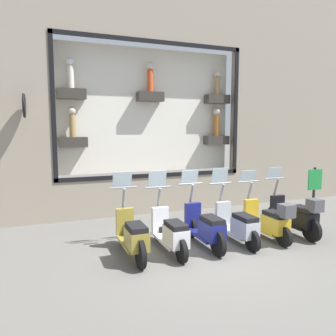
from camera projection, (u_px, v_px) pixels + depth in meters
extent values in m
plane|color=#66635E|center=(207.00, 253.00, 6.76)|extent=(120.00, 120.00, 0.00)
cube|color=gray|center=(152.00, 194.00, 10.03)|extent=(0.40, 5.68, 1.10)
cube|color=black|center=(154.00, 41.00, 9.31)|extent=(0.04, 5.68, 0.12)
cube|color=black|center=(154.00, 175.00, 9.76)|extent=(0.04, 5.68, 0.12)
cube|color=black|center=(236.00, 112.00, 10.53)|extent=(0.04, 0.12, 3.97)
cube|color=black|center=(53.00, 108.00, 8.55)|extent=(0.04, 0.12, 3.97)
cube|color=white|center=(148.00, 111.00, 10.05)|extent=(0.04, 5.44, 3.73)
cube|color=#38332D|center=(217.00, 99.00, 10.61)|extent=(0.36, 0.78, 0.28)
cylinder|color=#9E7F4C|center=(217.00, 86.00, 10.56)|extent=(0.16, 0.16, 0.56)
sphere|color=beige|center=(218.00, 74.00, 10.52)|extent=(0.20, 0.20, 0.20)
cube|color=#38332D|center=(150.00, 97.00, 9.80)|extent=(0.36, 0.78, 0.28)
cylinder|color=#CC4C23|center=(150.00, 81.00, 9.75)|extent=(0.18, 0.18, 0.64)
sphere|color=beige|center=(150.00, 66.00, 9.70)|extent=(0.23, 0.23, 0.23)
cube|color=#38332D|center=(71.00, 94.00, 8.99)|extent=(0.36, 0.78, 0.28)
cylinder|color=silver|center=(71.00, 77.00, 8.94)|extent=(0.17, 0.17, 0.61)
sphere|color=white|center=(70.00, 62.00, 8.89)|extent=(0.22, 0.22, 0.22)
cube|color=#38332D|center=(216.00, 140.00, 10.77)|extent=(0.36, 0.78, 0.28)
cylinder|color=#B26B2D|center=(217.00, 126.00, 10.71)|extent=(0.19, 0.19, 0.67)
sphere|color=beige|center=(217.00, 112.00, 10.66)|extent=(0.24, 0.24, 0.24)
cube|color=#38332D|center=(73.00, 142.00, 9.15)|extent=(0.36, 0.78, 0.28)
cylinder|color=#9E7F4C|center=(72.00, 126.00, 9.09)|extent=(0.17, 0.17, 0.61)
sphere|color=beige|center=(72.00, 111.00, 9.05)|extent=(0.22, 0.22, 0.22)
cylinder|color=black|center=(24.00, 106.00, 8.15)|extent=(0.35, 0.05, 0.05)
torus|color=black|center=(24.00, 106.00, 7.99)|extent=(0.60, 0.06, 0.60)
cylinder|color=white|center=(24.00, 106.00, 7.99)|extent=(0.50, 0.03, 0.50)
cylinder|color=black|center=(274.00, 216.00, 8.56)|extent=(0.53, 0.09, 0.53)
cylinder|color=black|center=(312.00, 230.00, 7.38)|extent=(0.53, 0.09, 0.53)
cube|color=black|center=(292.00, 223.00, 7.98)|extent=(1.02, 0.38, 0.06)
cube|color=black|center=(303.00, 219.00, 7.60)|extent=(0.61, 0.35, 0.36)
cube|color=black|center=(304.00, 209.00, 7.58)|extent=(0.58, 0.31, 0.10)
cube|color=black|center=(277.00, 206.00, 8.44)|extent=(0.12, 0.37, 0.56)
cylinder|color=gray|center=(276.00, 187.00, 8.45)|extent=(0.20, 0.06, 0.45)
cylinder|color=gray|center=(275.00, 178.00, 8.49)|extent=(0.04, 0.61, 0.04)
cube|color=silver|center=(274.00, 173.00, 8.51)|extent=(0.07, 0.42, 0.28)
cube|color=#4C4C51|center=(315.00, 205.00, 7.26)|extent=(0.28, 0.28, 0.28)
cylinder|color=black|center=(248.00, 221.00, 8.32)|extent=(0.44, 0.09, 0.44)
cylinder|color=black|center=(284.00, 237.00, 7.07)|extent=(0.44, 0.09, 0.44)
cube|color=gold|center=(264.00, 229.00, 7.69)|extent=(1.02, 0.39, 0.06)
cube|color=gold|center=(275.00, 224.00, 7.32)|extent=(0.61, 0.35, 0.36)
cube|color=black|center=(276.00, 214.00, 7.30)|extent=(0.58, 0.31, 0.10)
cube|color=gold|center=(251.00, 210.00, 8.16)|extent=(0.12, 0.37, 0.56)
cylinder|color=gray|center=(250.00, 190.00, 8.17)|extent=(0.20, 0.06, 0.45)
cylinder|color=gray|center=(249.00, 182.00, 8.21)|extent=(0.04, 0.60, 0.04)
cube|color=silver|center=(248.00, 176.00, 8.23)|extent=(0.07, 0.42, 0.28)
cube|color=#4C4C51|center=(287.00, 211.00, 6.96)|extent=(0.28, 0.28, 0.28)
cylinder|color=black|center=(220.00, 224.00, 8.03)|extent=(0.45, 0.09, 0.45)
cylinder|color=black|center=(253.00, 241.00, 6.79)|extent=(0.45, 0.09, 0.45)
cube|color=#B7BCC6|center=(235.00, 232.00, 7.41)|extent=(1.02, 0.38, 0.06)
cube|color=#B7BCC6|center=(245.00, 228.00, 7.04)|extent=(0.61, 0.35, 0.36)
cube|color=black|center=(245.00, 217.00, 7.01)|extent=(0.58, 0.31, 0.10)
cube|color=#B7BCC6|center=(223.00, 213.00, 7.88)|extent=(0.12, 0.37, 0.56)
cylinder|color=gray|center=(222.00, 192.00, 7.88)|extent=(0.20, 0.06, 0.45)
cylinder|color=gray|center=(221.00, 183.00, 7.92)|extent=(0.04, 0.60, 0.04)
cube|color=silver|center=(220.00, 175.00, 7.94)|extent=(0.09, 0.42, 0.37)
cylinder|color=black|center=(191.00, 226.00, 7.71)|extent=(0.53, 0.09, 0.53)
cylinder|color=black|center=(218.00, 244.00, 6.52)|extent=(0.53, 0.09, 0.53)
cube|color=navy|center=(203.00, 235.00, 7.12)|extent=(1.02, 0.39, 0.06)
cube|color=navy|center=(212.00, 230.00, 6.75)|extent=(0.61, 0.35, 0.36)
cube|color=black|center=(212.00, 219.00, 6.72)|extent=(0.58, 0.31, 0.10)
cube|color=navy|center=(193.00, 215.00, 7.58)|extent=(0.12, 0.37, 0.56)
cylinder|color=gray|center=(192.00, 193.00, 7.59)|extent=(0.20, 0.06, 0.45)
cylinder|color=gray|center=(190.00, 184.00, 7.63)|extent=(0.04, 0.61, 0.04)
cube|color=silver|center=(190.00, 177.00, 7.65)|extent=(0.08, 0.42, 0.32)
cylinder|color=black|center=(158.00, 231.00, 7.45)|extent=(0.47, 0.09, 0.47)
cylinder|color=black|center=(181.00, 251.00, 6.22)|extent=(0.47, 0.09, 0.47)
cube|color=silver|center=(169.00, 240.00, 6.83)|extent=(1.02, 0.39, 0.06)
cube|color=silver|center=(176.00, 236.00, 6.46)|extent=(0.61, 0.35, 0.36)
cube|color=black|center=(176.00, 225.00, 6.44)|extent=(0.58, 0.31, 0.10)
cube|color=silver|center=(160.00, 219.00, 7.30)|extent=(0.12, 0.37, 0.56)
cylinder|color=gray|center=(159.00, 197.00, 7.31)|extent=(0.20, 0.06, 0.45)
cylinder|color=gray|center=(158.00, 187.00, 7.35)|extent=(0.04, 0.60, 0.04)
cube|color=silver|center=(157.00, 179.00, 7.36)|extent=(0.09, 0.42, 0.37)
cylinder|color=black|center=(124.00, 233.00, 7.12)|extent=(0.56, 0.09, 0.56)
cylinder|color=black|center=(140.00, 254.00, 5.96)|extent=(0.56, 0.09, 0.56)
cube|color=olive|center=(132.00, 243.00, 6.54)|extent=(1.02, 0.38, 0.06)
cube|color=olive|center=(136.00, 239.00, 6.17)|extent=(0.61, 0.35, 0.36)
cube|color=black|center=(136.00, 227.00, 6.14)|extent=(0.58, 0.31, 0.10)
cube|color=olive|center=(125.00, 221.00, 7.01)|extent=(0.12, 0.37, 0.56)
cylinder|color=gray|center=(124.00, 198.00, 7.02)|extent=(0.20, 0.06, 0.45)
cylinder|color=gray|center=(123.00, 188.00, 7.06)|extent=(0.04, 0.60, 0.04)
cube|color=silver|center=(122.00, 179.00, 7.07)|extent=(0.09, 0.42, 0.34)
cylinder|color=#232326|center=(312.00, 223.00, 8.87)|extent=(0.36, 0.36, 0.02)
cylinder|color=#232326|center=(314.00, 196.00, 8.79)|extent=(0.07, 0.07, 1.52)
cube|color=#1E8438|center=(315.00, 180.00, 8.71)|extent=(0.03, 0.45, 0.55)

